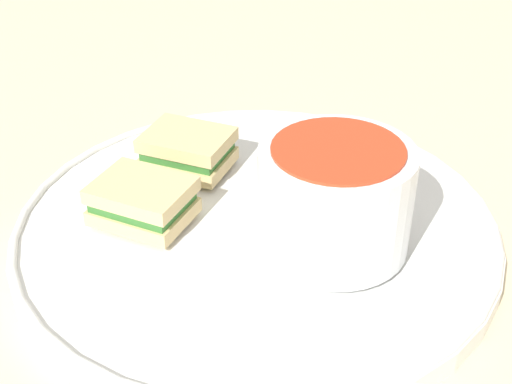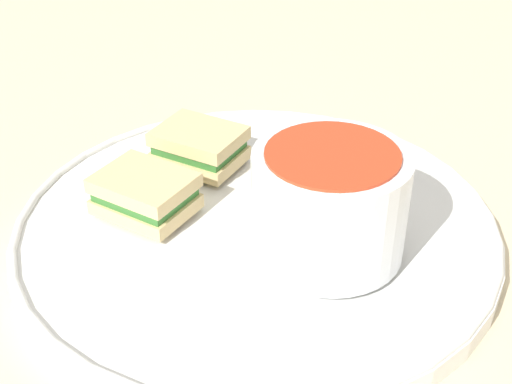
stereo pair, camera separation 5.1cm
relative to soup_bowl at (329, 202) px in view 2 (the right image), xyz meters
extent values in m
plane|color=beige|center=(-0.05, 0.04, -0.06)|extent=(2.40, 2.40, 0.00)
cylinder|color=white|center=(-0.05, 0.04, -0.05)|extent=(0.35, 0.35, 0.02)
torus|color=white|center=(-0.05, 0.04, -0.04)|extent=(0.35, 0.35, 0.01)
cylinder|color=white|center=(0.00, 0.00, -0.03)|extent=(0.06, 0.06, 0.01)
cylinder|color=white|center=(0.00, 0.00, 0.00)|extent=(0.10, 0.10, 0.07)
cylinder|color=red|center=(0.00, 0.00, 0.03)|extent=(0.09, 0.09, 0.01)
cube|color=silver|center=(0.04, 0.07, -0.04)|extent=(0.02, 0.08, 0.00)
ellipsoid|color=silver|center=(0.03, 0.12, -0.03)|extent=(0.03, 0.04, 0.01)
cube|color=#DBBC7F|center=(-0.09, 0.12, -0.03)|extent=(0.08, 0.08, 0.01)
cube|color=#33702D|center=(-0.09, 0.12, -0.02)|extent=(0.08, 0.07, 0.01)
cube|color=#DBBC7F|center=(-0.09, 0.12, -0.01)|extent=(0.08, 0.08, 0.01)
cube|color=#DBBC7F|center=(-0.13, 0.05, -0.03)|extent=(0.08, 0.08, 0.01)
cube|color=#33702D|center=(-0.13, 0.05, -0.02)|extent=(0.08, 0.07, 0.01)
cube|color=#DBBC7F|center=(-0.13, 0.05, -0.01)|extent=(0.08, 0.08, 0.01)
camera|label=1|loc=(-0.11, -0.38, 0.26)|focal=50.00mm
camera|label=2|loc=(-0.05, -0.39, 0.26)|focal=50.00mm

